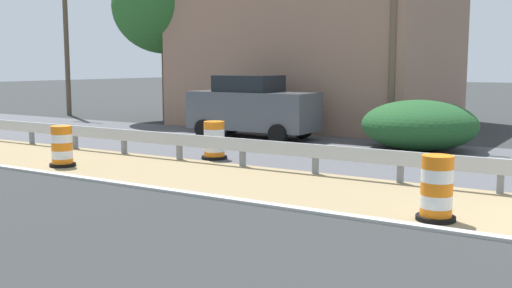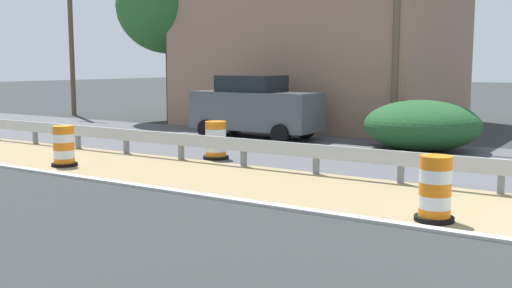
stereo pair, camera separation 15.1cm
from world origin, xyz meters
name	(u,v)px [view 1 (the left image)]	position (x,y,z in m)	size (l,w,h in m)	color
traffic_barrel_nearest	(437,191)	(-0.69, 3.14, 0.49)	(0.65, 0.65, 1.08)	orange
traffic_barrel_close	(214,142)	(2.63, 10.04, 0.46)	(0.70, 0.70, 1.02)	orange
traffic_barrel_mid	(62,148)	(-0.37, 12.56, 0.46)	(0.65, 0.65, 1.02)	orange
car_mid_far_lane	(252,107)	(7.08, 11.63, 1.08)	(1.96, 4.51, 2.17)	#4C5156
roadside_shop_near	(322,45)	(13.47, 12.11, 3.37)	(9.28, 10.75, 6.71)	#93705B
utility_pole_near	(394,11)	(9.02, 7.35, 4.28)	(0.24, 1.80, 8.24)	brown
utility_pole_mid	(65,16)	(10.16, 24.50, 4.91)	(0.24, 1.80, 9.50)	brown
bush_roadside	(419,125)	(7.26, 5.84, 0.75)	(3.42, 3.42, 1.50)	#1E4C23
tree_roadside	(165,7)	(10.46, 18.37, 5.09)	(4.63, 4.63, 7.18)	#4C3D2D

